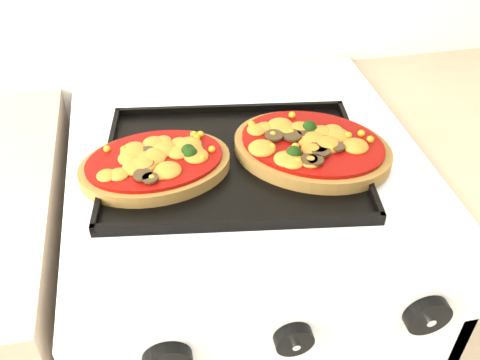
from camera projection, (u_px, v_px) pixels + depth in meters
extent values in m
cube|color=white|center=(245.00, 315.00, 1.20)|extent=(0.60, 0.60, 0.91)
cube|color=white|center=(295.00, 325.00, 0.71)|extent=(0.60, 0.02, 0.09)
cylinder|color=black|center=(294.00, 339.00, 0.69)|extent=(0.05, 0.02, 0.05)
cylinder|color=black|center=(427.00, 315.00, 0.72)|extent=(0.06, 0.02, 0.06)
cube|color=black|center=(234.00, 160.00, 0.87)|extent=(0.46, 0.36, 0.02)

